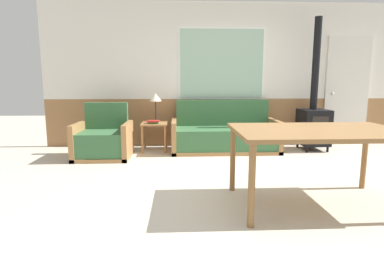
{
  "coord_description": "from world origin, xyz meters",
  "views": [
    {
      "loc": [
        -1.08,
        -3.15,
        1.24
      ],
      "look_at": [
        -0.88,
        1.18,
        0.56
      ],
      "focal_mm": 28.0,
      "sensor_mm": 36.0,
      "label": 1
    }
  ],
  "objects_px": {
    "couch": "(224,136)",
    "armchair": "(104,141)",
    "table_lamp": "(155,99)",
    "wood_stove": "(314,118)",
    "dining_table": "(319,137)",
    "side_table": "(155,128)"
  },
  "relations": [
    {
      "from": "couch",
      "to": "armchair",
      "type": "relative_size",
      "value": 2.13
    },
    {
      "from": "table_lamp",
      "to": "wood_stove",
      "type": "relative_size",
      "value": 0.22
    },
    {
      "from": "table_lamp",
      "to": "wood_stove",
      "type": "height_order",
      "value": "wood_stove"
    },
    {
      "from": "wood_stove",
      "to": "dining_table",
      "type": "bearing_deg",
      "value": -113.68
    },
    {
      "from": "dining_table",
      "to": "wood_stove",
      "type": "height_order",
      "value": "wood_stove"
    },
    {
      "from": "table_lamp",
      "to": "wood_stove",
      "type": "distance_m",
      "value": 2.88
    },
    {
      "from": "dining_table",
      "to": "side_table",
      "type": "bearing_deg",
      "value": 125.97
    },
    {
      "from": "armchair",
      "to": "table_lamp",
      "type": "relative_size",
      "value": 1.68
    },
    {
      "from": "table_lamp",
      "to": "dining_table",
      "type": "height_order",
      "value": "table_lamp"
    },
    {
      "from": "table_lamp",
      "to": "armchair",
      "type": "bearing_deg",
      "value": -146.5
    },
    {
      "from": "dining_table",
      "to": "armchair",
      "type": "bearing_deg",
      "value": 142.07
    },
    {
      "from": "dining_table",
      "to": "wood_stove",
      "type": "bearing_deg",
      "value": 66.32
    },
    {
      "from": "couch",
      "to": "side_table",
      "type": "bearing_deg",
      "value": 176.84
    },
    {
      "from": "armchair",
      "to": "table_lamp",
      "type": "distance_m",
      "value": 1.18
    },
    {
      "from": "wood_stove",
      "to": "couch",
      "type": "bearing_deg",
      "value": -179.51
    },
    {
      "from": "dining_table",
      "to": "wood_stove",
      "type": "xyz_separation_m",
      "value": [
        1.07,
        2.44,
        -0.12
      ]
    },
    {
      "from": "armchair",
      "to": "wood_stove",
      "type": "height_order",
      "value": "wood_stove"
    },
    {
      "from": "armchair",
      "to": "dining_table",
      "type": "xyz_separation_m",
      "value": [
        2.6,
        -2.03,
        0.43
      ]
    },
    {
      "from": "wood_stove",
      "to": "side_table",
      "type": "bearing_deg",
      "value": 178.9
    },
    {
      "from": "table_lamp",
      "to": "wood_stove",
      "type": "bearing_deg",
      "value": -2.71
    },
    {
      "from": "armchair",
      "to": "side_table",
      "type": "distance_m",
      "value": 0.93
    },
    {
      "from": "side_table",
      "to": "dining_table",
      "type": "relative_size",
      "value": 0.31
    }
  ]
}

